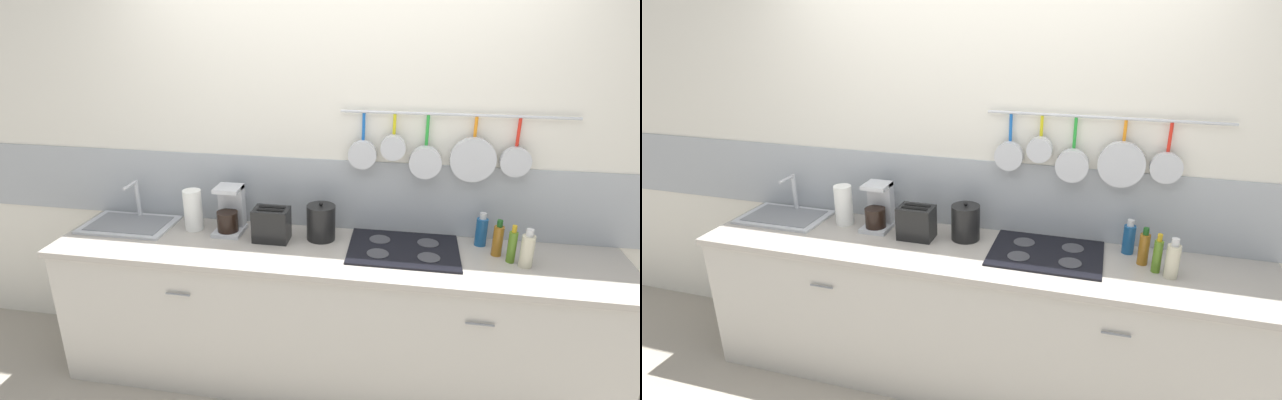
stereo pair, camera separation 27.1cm
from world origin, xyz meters
TOP-DOWN VIEW (x-y plane):
  - ground_plane at (0.00, 0.00)m, footprint 12.00×12.00m
  - wall_back at (0.00, 0.35)m, footprint 7.20×0.15m
  - cabinet_base at (0.00, -0.00)m, footprint 3.19×0.61m
  - countertop at (0.00, 0.00)m, footprint 3.23×0.63m
  - sink_basin at (-1.30, 0.13)m, footprint 0.55×0.36m
  - paper_towel_roll at (-0.88, 0.15)m, footprint 0.11×0.11m
  - coffee_maker at (-0.64, 0.16)m, footprint 0.17×0.20m
  - toaster at (-0.36, 0.07)m, footprint 0.22×0.15m
  - kettle at (-0.08, 0.14)m, footprint 0.17×0.17m
  - cooktop at (0.40, 0.07)m, footprint 0.61×0.46m
  - bottle_sesame_oil at (0.84, 0.22)m, footprint 0.07×0.07m
  - bottle_vinegar at (0.91, 0.10)m, footprint 0.06×0.06m
  - bottle_dish_soap at (0.97, 0.03)m, footprint 0.05×0.05m
  - bottle_olive_oil at (1.04, -0.01)m, footprint 0.07×0.07m

SIDE VIEW (x-z plane):
  - ground_plane at x=0.00m, z-range 0.00..0.00m
  - cabinet_base at x=0.00m, z-range 0.00..0.85m
  - countertop at x=0.00m, z-range 0.85..0.89m
  - cooktop at x=0.40m, z-range 0.89..0.90m
  - sink_basin at x=-1.30m, z-range 0.78..1.04m
  - bottle_sesame_oil at x=0.84m, z-range 0.88..1.07m
  - bottle_vinegar at x=0.91m, z-range 0.88..1.08m
  - bottle_dish_soap at x=0.97m, z-range 0.88..1.09m
  - bottle_olive_oil at x=1.04m, z-range 0.88..1.09m
  - toaster at x=-0.36m, z-range 0.89..1.09m
  - kettle at x=-0.08m, z-range 0.88..1.11m
  - coffee_maker at x=-0.64m, z-range 0.86..1.15m
  - paper_towel_roll at x=-0.88m, z-range 0.89..1.14m
  - wall_back at x=0.00m, z-range -0.03..2.57m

